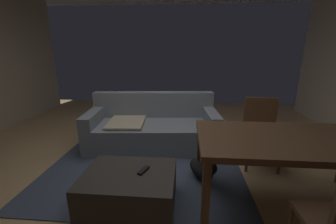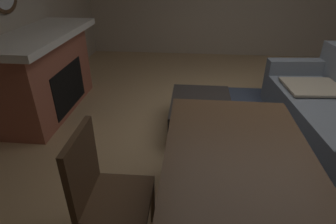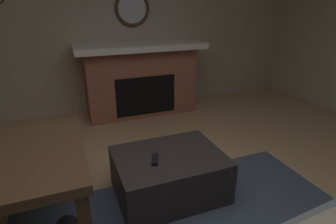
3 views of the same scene
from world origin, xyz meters
The scene contains 9 objects.
floor centered at (0.00, 0.00, 0.00)m, with size 8.06×8.06×0.00m, color tan.
area_rug centered at (-0.17, 0.01, 0.01)m, with size 2.60×2.00×0.01m, color #3D475B.
couch centered at (-0.17, 0.81, 0.30)m, with size 2.16×1.11×0.86m.
ottoman_coffee_table centered at (-0.17, -0.72, 0.20)m, with size 0.91×0.69×0.39m, color #2D2826.
tv_remote centered at (-0.03, -0.68, 0.41)m, with size 0.05×0.16×0.02m, color black.
dining_table centered at (1.41, -0.52, 0.67)m, with size 1.81×0.94×0.74m.
dining_chair_north centered at (1.42, 0.34, 0.52)m, with size 0.47×0.47×0.93m.
potted_plant centered at (2.25, 0.87, 0.23)m, with size 0.30×0.30×0.44m.
small_dog centered at (0.60, -0.20, 0.17)m, with size 0.38×0.47×0.29m.
Camera 1 is at (0.37, -2.55, 1.56)m, focal length 22.93 mm.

